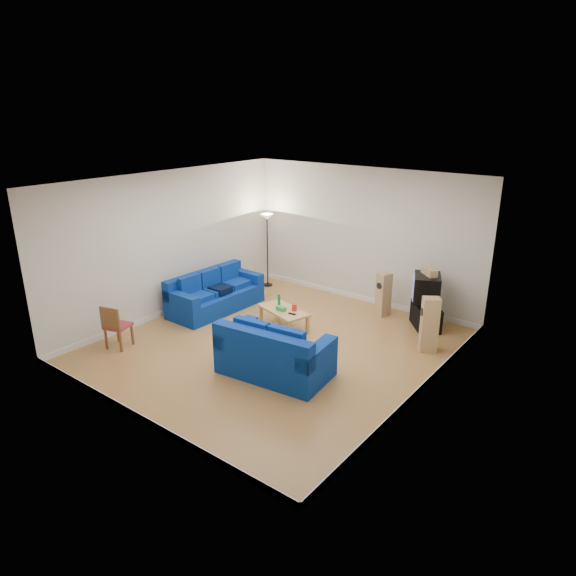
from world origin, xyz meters
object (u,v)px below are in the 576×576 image
Objects in this scene: sofa_loveseat at (273,356)px; coffee_table at (284,312)px; sofa_three_seat at (214,296)px; television at (426,288)px; tv_stand at (426,316)px.

coffee_table is at bearing 116.46° from sofa_loveseat.
sofa_three_seat is 2.63× the size of television.
tv_stand is (2.39, 1.86, -0.11)m from coffee_table.
tv_stand reaches higher than coffee_table.
sofa_three_seat is at bearing -105.33° from tv_stand.
sofa_loveseat is at bearing -43.28° from television.
television reaches higher than sofa_three_seat.
television is at bearing 115.56° from sofa_three_seat.
tv_stand is at bearing 115.52° from sofa_three_seat.
sofa_three_seat is 2.76× the size of tv_stand.
coffee_table is at bearing 94.80° from sofa_three_seat.
sofa_loveseat reaches higher than coffee_table.
television reaches higher than tv_stand.
sofa_loveseat is at bearing -56.91° from coffee_table.
sofa_three_seat reaches higher than coffee_table.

